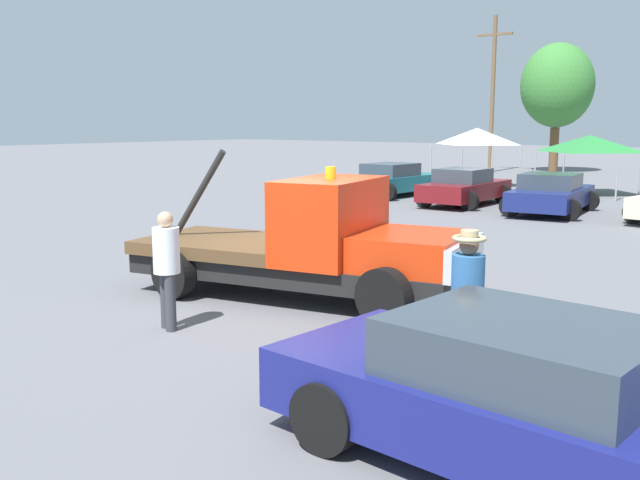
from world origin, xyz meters
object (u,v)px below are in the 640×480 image
Objects in this scene: parked_car_maroon at (464,187)px; utility_pole at (493,90)px; person_near_truck at (467,292)px; parked_car_teal at (393,180)px; traffic_cone at (318,243)px; parked_car_navy at (551,194)px; foreground_car at (546,404)px; canopy_tent_green at (590,144)px; canopy_tent_white at (477,136)px; tree_left at (557,86)px; tow_truck at (316,247)px; person_at_hood at (167,262)px.

utility_pole is (-6.85, 16.51, 4.16)m from parked_car_maroon.
person_near_truck is 20.90m from parked_car_teal.
traffic_cone is 29.02m from utility_pole.
parked_car_navy is 20.22m from utility_pole.
foreground_car is at bearing -142.09° from parked_car_teal.
utility_pole reaches higher than canopy_tent_green.
tree_left is (-0.67, 11.55, 2.76)m from canopy_tent_white.
person_near_truck is at bearing -154.61° from parked_car_maroon.
canopy_tent_white is (-6.61, 7.85, 1.67)m from parked_car_navy.
utility_pole reaches higher than parked_car_navy.
tow_truck reaches higher than foreground_car.
traffic_cone is (-2.10, 6.06, -0.75)m from person_at_hood.
foreground_car is at bearing -46.21° from tow_truck.
canopy_tent_white is (0.51, 6.33, 1.67)m from parked_car_teal.
tow_truck reaches higher than traffic_cone.
canopy_tent_white is (-3.26, 7.41, 1.67)m from parked_car_maroon.
person_at_hood is at bearing -85.74° from canopy_tent_green.
tow_truck is at bearing -143.46° from person_near_truck.
foreground_car reaches higher than traffic_cone.
tree_left is at bearing 101.04° from traffic_cone.
parked_car_maroon is 10.96m from traffic_cone.
tree_left reaches higher than foreground_car.
person_near_truck is 18.01m from parked_car_maroon.
parked_car_teal is at bearing -135.68° from person_at_hood.
tree_left reaches higher than traffic_cone.
person_near_truck is 1.02× the size of person_at_hood.
parked_car_maroon is at bearing -179.76° from person_near_truck.
canopy_tent_green reaches higher than traffic_cone.
tow_truck is 34.39m from tree_left.
parked_car_teal is (-12.07, 17.06, -0.40)m from person_near_truck.
traffic_cone is at bearing -152.73° from parked_car_teal.
canopy_tent_green is 0.36× the size of utility_pole.
foreground_car is (5.39, -3.58, -0.25)m from tow_truck.
parked_car_teal reaches higher than traffic_cone.
tree_left reaches higher than person_at_hood.
tree_left is at bearing -146.60° from person_at_hood.
canopy_tent_white is at bearing 97.20° from tow_truck.
parked_car_teal and parked_car_navy have the same top height.
utility_pole is at bearing 119.56° from foreground_car.
utility_pole is at bearing 111.57° from canopy_tent_white.
canopy_tent_green is at bearing -20.86° from parked_car_maroon.
parked_car_maroon is at bearing 99.88° from traffic_cone.
parked_car_maroon is 19.86m from tree_left.
canopy_tent_white is at bearing -142.44° from person_at_hood.
parked_car_maroon is at bearing -108.82° from canopy_tent_green.
parked_car_teal is 18.42m from tree_left.
person_near_truck is 16.32m from parked_car_navy.
canopy_tent_white reaches higher than canopy_tent_green.
person_at_hood is 25.35m from canopy_tent_white.
parked_car_maroon is at bearing -78.30° from tree_left.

